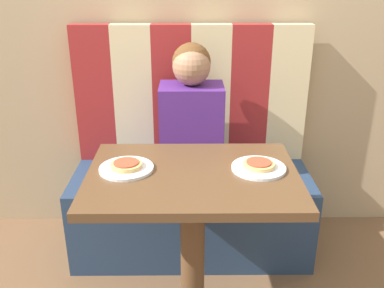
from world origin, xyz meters
TOP-DOWN VIEW (x-y plane):
  - wall_back at (0.00, 0.93)m, footprint 7.00×0.05m
  - booth_seat at (0.00, 0.61)m, footprint 1.28×0.53m
  - booth_backrest at (0.00, 0.83)m, footprint 1.28×0.08m
  - dining_table at (0.00, 0.00)m, footprint 0.81×0.58m
  - person at (0.00, 0.61)m, footprint 0.32×0.23m
  - plate_left at (-0.26, 0.03)m, footprint 0.21×0.21m
  - plate_right at (0.26, 0.03)m, footprint 0.21×0.21m
  - pizza_left at (-0.26, 0.03)m, footprint 0.12×0.12m
  - pizza_right at (0.26, 0.03)m, footprint 0.12×0.12m

SIDE VIEW (x-z plane):
  - booth_seat at x=0.00m, z-range 0.00..0.46m
  - dining_table at x=0.00m, z-range 0.25..1.02m
  - plate_left at x=-0.26m, z-range 0.77..0.79m
  - plate_right at x=0.26m, z-range 0.77..0.79m
  - pizza_left at x=-0.26m, z-range 0.78..0.81m
  - pizza_right at x=0.26m, z-range 0.78..0.81m
  - person at x=0.00m, z-range 0.46..1.15m
  - booth_backrest at x=0.00m, z-range 0.46..1.22m
  - wall_back at x=0.00m, z-range 0.00..2.60m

